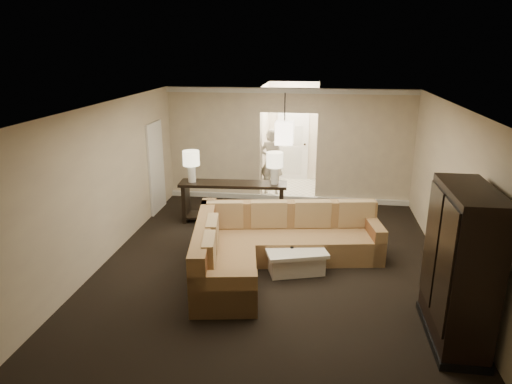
# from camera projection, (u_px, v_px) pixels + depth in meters

# --- Properties ---
(ground) EXTENTS (8.00, 8.00, 0.00)m
(ground) POSITION_uv_depth(u_px,v_px,m) (270.00, 273.00, 7.86)
(ground) COLOR black
(ground) RESTS_ON ground
(wall_back) EXTENTS (6.00, 0.04, 2.80)m
(wall_back) POSITION_uv_depth(u_px,v_px,m) (288.00, 146.00, 11.21)
(wall_back) COLOR #BFAC90
(wall_back) RESTS_ON ground
(wall_front) EXTENTS (6.00, 0.04, 2.80)m
(wall_front) POSITION_uv_depth(u_px,v_px,m) (217.00, 350.00, 3.66)
(wall_front) COLOR #BFAC90
(wall_front) RESTS_ON ground
(wall_left) EXTENTS (0.04, 8.00, 2.80)m
(wall_left) POSITION_uv_depth(u_px,v_px,m) (97.00, 188.00, 7.83)
(wall_left) COLOR #BFAC90
(wall_left) RESTS_ON ground
(wall_right) EXTENTS (0.04, 8.00, 2.80)m
(wall_right) POSITION_uv_depth(u_px,v_px,m) (464.00, 204.00, 7.04)
(wall_right) COLOR #BFAC90
(wall_right) RESTS_ON ground
(ceiling) EXTENTS (6.00, 8.00, 0.02)m
(ceiling) POSITION_uv_depth(u_px,v_px,m) (271.00, 110.00, 7.01)
(ceiling) COLOR silver
(ceiling) RESTS_ON wall_back
(crown_molding) EXTENTS (6.00, 0.10, 0.12)m
(crown_molding) POSITION_uv_depth(u_px,v_px,m) (289.00, 91.00, 10.75)
(crown_molding) COLOR silver
(crown_molding) RESTS_ON wall_back
(baseboard) EXTENTS (6.00, 0.10, 0.12)m
(baseboard) POSITION_uv_depth(u_px,v_px,m) (287.00, 198.00, 11.57)
(baseboard) COLOR silver
(baseboard) RESTS_ON ground
(side_door) EXTENTS (0.05, 0.90, 2.10)m
(side_door) POSITION_uv_depth(u_px,v_px,m) (156.00, 167.00, 10.57)
(side_door) COLOR white
(side_door) RESTS_ON ground
(foyer) EXTENTS (1.44, 2.02, 2.80)m
(foyer) POSITION_uv_depth(u_px,v_px,m) (292.00, 139.00, 12.50)
(foyer) COLOR white
(foyer) RESTS_ON ground
(sectional_sofa) EXTENTS (3.41, 3.01, 0.98)m
(sectional_sofa) POSITION_uv_depth(u_px,v_px,m) (270.00, 245.00, 8.00)
(sectional_sofa) COLOR brown
(sectional_sofa) RESTS_ON ground
(coffee_table) EXTENTS (1.27, 1.27, 0.43)m
(coffee_table) POSITION_uv_depth(u_px,v_px,m) (293.00, 255.00, 8.04)
(coffee_table) COLOR white
(coffee_table) RESTS_ON ground
(console_table) EXTENTS (2.36, 0.67, 0.90)m
(console_table) POSITION_uv_depth(u_px,v_px,m) (233.00, 199.00, 10.01)
(console_table) COLOR black
(console_table) RESTS_ON ground
(armoire) EXTENTS (0.62, 1.46, 2.09)m
(armoire) POSITION_uv_depth(u_px,v_px,m) (459.00, 270.00, 5.82)
(armoire) COLOR black
(armoire) RESTS_ON ground
(drink_table) EXTENTS (0.48, 0.48, 0.60)m
(drink_table) POSITION_uv_depth(u_px,v_px,m) (295.00, 225.00, 8.81)
(drink_table) COLOR black
(drink_table) RESTS_ON ground
(table_lamp_left) EXTENTS (0.36, 0.36, 0.69)m
(table_lamp_left) POSITION_uv_depth(u_px,v_px,m) (191.00, 161.00, 9.83)
(table_lamp_left) COLOR white
(table_lamp_left) RESTS_ON console_table
(table_lamp_right) EXTENTS (0.36, 0.36, 0.69)m
(table_lamp_right) POSITION_uv_depth(u_px,v_px,m) (275.00, 163.00, 9.70)
(table_lamp_right) COLOR white
(table_lamp_right) RESTS_ON console_table
(pendant_light) EXTENTS (0.38, 0.38, 1.09)m
(pendant_light) POSITION_uv_depth(u_px,v_px,m) (284.00, 133.00, 9.81)
(pendant_light) COLOR black
(pendant_light) RESTS_ON ceiling
(person) EXTENTS (0.80, 0.64, 1.93)m
(person) POSITION_uv_depth(u_px,v_px,m) (272.00, 158.00, 11.79)
(person) COLOR beige
(person) RESTS_ON ground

